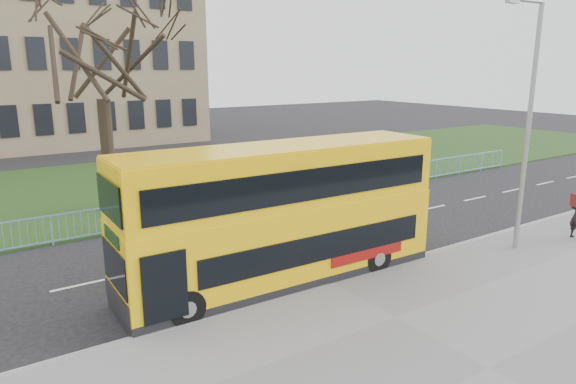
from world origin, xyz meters
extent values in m
plane|color=black|center=(0.00, 0.00, 0.00)|extent=(120.00, 120.00, 0.00)
cube|color=slate|center=(0.00, -6.75, 0.06)|extent=(80.00, 10.50, 0.12)
cube|color=gray|center=(0.00, -1.55, 0.07)|extent=(80.00, 0.20, 0.14)
cube|color=#1F3C16|center=(0.00, 14.30, 0.04)|extent=(80.00, 15.40, 0.08)
cube|color=yellow|center=(-0.95, -0.50, 1.21)|extent=(9.51, 2.44, 1.76)
cube|color=yellow|center=(-0.95, -0.50, 2.24)|extent=(9.51, 2.44, 0.30)
cube|color=yellow|center=(-0.95, -0.50, 3.18)|extent=(9.46, 2.39, 1.58)
cube|color=black|center=(-0.44, -1.65, 1.28)|extent=(7.30, 0.18, 0.77)
cube|color=black|center=(-0.98, -1.62, 3.10)|extent=(8.71, 0.21, 0.86)
cylinder|color=black|center=(-4.36, -1.45, 0.47)|extent=(0.94, 0.27, 0.94)
cylinder|color=black|center=(1.78, -1.57, 0.47)|extent=(0.94, 0.27, 0.94)
cylinder|color=gray|center=(7.02, -2.80, 4.08)|extent=(0.16, 0.16, 7.92)
cylinder|color=gray|center=(6.33, -2.76, 8.04)|extent=(1.39, 0.19, 0.10)
cube|color=gray|center=(5.64, -2.71, 7.99)|extent=(0.46, 0.21, 0.12)
camera|label=1|loc=(-8.62, -12.25, 6.13)|focal=32.00mm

